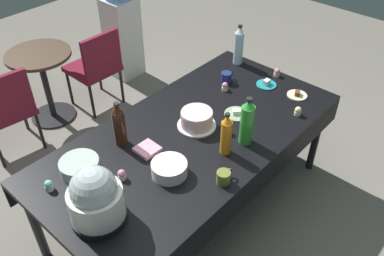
% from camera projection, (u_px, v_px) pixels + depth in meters
% --- Properties ---
extents(ground, '(9.00, 9.00, 0.00)m').
position_uv_depth(ground, '(192.00, 206.00, 3.24)').
color(ground, slate).
extents(potluck_table, '(2.20, 1.10, 0.75)m').
position_uv_depth(potluck_table, '(192.00, 141.00, 2.81)').
color(potluck_table, black).
rests_on(potluck_table, ground).
extents(frosted_layer_cake, '(0.27, 0.27, 0.12)m').
position_uv_depth(frosted_layer_cake, '(197.00, 119.00, 2.80)').
color(frosted_layer_cake, silver).
rests_on(frosted_layer_cake, potluck_table).
extents(slow_cooker, '(0.30, 0.30, 0.35)m').
position_uv_depth(slow_cooker, '(96.00, 198.00, 2.10)').
color(slow_cooker, black).
rests_on(slow_cooker, potluck_table).
extents(glass_salad_bowl, '(0.24, 0.24, 0.08)m').
position_uv_depth(glass_salad_bowl, '(80.00, 166.00, 2.46)').
color(glass_salad_bowl, '#B2C6BC').
rests_on(glass_salad_bowl, potluck_table).
extents(ceramic_snack_bowl, '(0.22, 0.22, 0.09)m').
position_uv_depth(ceramic_snack_bowl, '(169.00, 169.00, 2.44)').
color(ceramic_snack_bowl, silver).
rests_on(ceramic_snack_bowl, potluck_table).
extents(dessert_plate_teal, '(0.16, 0.16, 0.05)m').
position_uv_depth(dessert_plate_teal, '(266.00, 84.00, 3.24)').
color(dessert_plate_teal, teal).
rests_on(dessert_plate_teal, potluck_table).
extents(dessert_plate_sage, '(0.18, 0.18, 0.04)m').
position_uv_depth(dessert_plate_sage, '(237.00, 113.00, 2.94)').
color(dessert_plate_sage, '#8CA87F').
rests_on(dessert_plate_sage, potluck_table).
extents(dessert_plate_cream, '(0.15, 0.15, 0.04)m').
position_uv_depth(dessert_plate_cream, '(297.00, 95.00, 3.12)').
color(dessert_plate_cream, beige).
rests_on(dessert_plate_cream, potluck_table).
extents(cupcake_lemon, '(0.05, 0.05, 0.07)m').
position_uv_depth(cupcake_lemon, '(227.00, 129.00, 2.76)').
color(cupcake_lemon, beige).
rests_on(cupcake_lemon, potluck_table).
extents(cupcake_rose, '(0.05, 0.05, 0.07)m').
position_uv_depth(cupcake_rose, '(298.00, 111.00, 2.92)').
color(cupcake_rose, beige).
rests_on(cupcake_rose, potluck_table).
extents(cupcake_berry, '(0.05, 0.05, 0.07)m').
position_uv_depth(cupcake_berry, '(225.00, 87.00, 3.17)').
color(cupcake_berry, beige).
rests_on(cupcake_berry, potluck_table).
extents(cupcake_vanilla, '(0.05, 0.05, 0.07)m').
position_uv_depth(cupcake_vanilla, '(49.00, 185.00, 2.35)').
color(cupcake_vanilla, beige).
rests_on(cupcake_vanilla, potluck_table).
extents(cupcake_cocoa, '(0.05, 0.05, 0.07)m').
position_uv_depth(cupcake_cocoa, '(122.00, 175.00, 2.42)').
color(cupcake_cocoa, beige).
rests_on(cupcake_cocoa, potluck_table).
extents(cupcake_mint, '(0.05, 0.05, 0.07)m').
position_uv_depth(cupcake_mint, '(277.00, 73.00, 3.33)').
color(cupcake_mint, beige).
rests_on(cupcake_mint, potluck_table).
extents(soda_bottle_orange_juice, '(0.07, 0.07, 0.31)m').
position_uv_depth(soda_bottle_orange_juice, '(226.00, 135.00, 2.54)').
color(soda_bottle_orange_juice, orange).
rests_on(soda_bottle_orange_juice, potluck_table).
extents(soda_bottle_cola, '(0.08, 0.08, 0.32)m').
position_uv_depth(soda_bottle_cola, '(119.00, 125.00, 2.60)').
color(soda_bottle_cola, '#33190F').
rests_on(soda_bottle_cola, potluck_table).
extents(soda_bottle_lime_soda, '(0.09, 0.09, 0.35)m').
position_uv_depth(soda_bottle_lime_soda, '(247.00, 122.00, 2.61)').
color(soda_bottle_lime_soda, green).
rests_on(soda_bottle_lime_soda, potluck_table).
extents(soda_bottle_water, '(0.08, 0.08, 0.35)m').
position_uv_depth(soda_bottle_water, '(239.00, 46.00, 3.42)').
color(soda_bottle_water, silver).
rests_on(soda_bottle_water, potluck_table).
extents(coffee_mug_olive, '(0.12, 0.08, 0.08)m').
position_uv_depth(coffee_mug_olive, '(224.00, 177.00, 2.39)').
color(coffee_mug_olive, olive).
rests_on(coffee_mug_olive, potluck_table).
extents(coffee_mug_navy, '(0.12, 0.09, 0.08)m').
position_uv_depth(coffee_mug_navy, '(226.00, 77.00, 3.26)').
color(coffee_mug_navy, navy).
rests_on(coffee_mug_navy, potluck_table).
extents(paper_napkin_stack, '(0.14, 0.14, 0.02)m').
position_uv_depth(paper_napkin_stack, '(147.00, 149.00, 2.63)').
color(paper_napkin_stack, pink).
rests_on(paper_napkin_stack, potluck_table).
extents(maroon_chair_left, '(0.49, 0.49, 0.85)m').
position_uv_depth(maroon_chair_left, '(5.00, 107.00, 3.45)').
color(maroon_chair_left, maroon).
rests_on(maroon_chair_left, ground).
extents(maroon_chair_right, '(0.44, 0.44, 0.85)m').
position_uv_depth(maroon_chair_right, '(96.00, 65.00, 4.01)').
color(maroon_chair_right, maroon).
rests_on(maroon_chair_right, ground).
extents(round_cafe_table, '(0.60, 0.60, 0.72)m').
position_uv_depth(round_cafe_table, '(43.00, 74.00, 3.86)').
color(round_cafe_table, '#473323').
rests_on(round_cafe_table, ground).
extents(water_cooler, '(0.32, 0.32, 1.24)m').
position_uv_depth(water_cooler, '(121.00, 26.00, 4.47)').
color(water_cooler, silver).
rests_on(water_cooler, ground).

